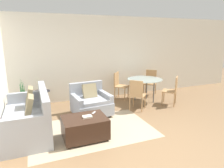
% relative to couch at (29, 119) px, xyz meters
% --- Properties ---
extents(ground_plane, '(20.00, 20.00, 0.00)m').
position_rel_couch_xyz_m(ground_plane, '(2.15, -1.24, -0.33)').
color(ground_plane, brown).
extents(wall_back, '(12.00, 0.06, 2.75)m').
position_rel_couch_xyz_m(wall_back, '(2.15, 2.00, 1.05)').
color(wall_back, white).
rests_on(wall_back, ground_plane).
extents(area_rug, '(2.73, 1.75, 0.01)m').
position_rel_couch_xyz_m(area_rug, '(1.31, -0.38, -0.33)').
color(area_rug, tan).
rests_on(area_rug, ground_plane).
extents(couch, '(0.92, 1.85, 0.96)m').
position_rel_couch_xyz_m(couch, '(0.00, 0.00, 0.00)').
color(couch, '#999EA8').
rests_on(couch, ground_plane).
extents(armchair, '(1.02, 0.97, 0.85)m').
position_rel_couch_xyz_m(armchair, '(1.55, 0.55, 0.00)').
color(armchair, '#999EA8').
rests_on(armchair, ground_plane).
extents(ottoman, '(0.90, 0.68, 0.46)m').
position_rel_couch_xyz_m(ottoman, '(1.07, -0.67, -0.08)').
color(ottoman, '#382319').
rests_on(ottoman, ground_plane).
extents(book_stack, '(0.19, 0.14, 0.03)m').
position_rel_couch_xyz_m(book_stack, '(1.12, -0.68, 0.15)').
color(book_stack, beige).
rests_on(book_stack, ottoman).
extents(tv_remote_primary, '(0.12, 0.13, 0.01)m').
position_rel_couch_xyz_m(tv_remote_primary, '(1.32, -0.49, 0.14)').
color(tv_remote_primary, '#B7B7BC').
rests_on(tv_remote_primary, ottoman).
extents(potted_plant, '(0.36, 0.36, 0.98)m').
position_rel_couch_xyz_m(potted_plant, '(-0.16, 1.47, -0.10)').
color(potted_plant, brown).
rests_on(potted_plant, ground_plane).
extents(side_table, '(0.45, 0.45, 0.57)m').
position_rel_couch_xyz_m(side_table, '(0.36, 1.39, 0.08)').
color(side_table, black).
rests_on(side_table, ground_plane).
extents(picture_frame, '(0.18, 0.07, 0.22)m').
position_rel_couch_xyz_m(picture_frame, '(0.36, 1.39, 0.35)').
color(picture_frame, silver).
rests_on(picture_frame, side_table).
extents(dining_table, '(1.12, 1.12, 0.75)m').
position_rel_couch_xyz_m(dining_table, '(3.48, 0.98, 0.34)').
color(dining_table, '#8C9E99').
rests_on(dining_table, ground_plane).
extents(dining_chair_near_left, '(0.59, 0.59, 0.90)m').
position_rel_couch_xyz_m(dining_chair_near_left, '(2.86, 0.36, 0.19)').
color(dining_chair_near_left, tan).
rests_on(dining_chair_near_left, ground_plane).
extents(dining_chair_near_right, '(0.59, 0.59, 0.90)m').
position_rel_couch_xyz_m(dining_chair_near_right, '(4.10, 0.36, 0.19)').
color(dining_chair_near_right, tan).
rests_on(dining_chair_near_right, ground_plane).
extents(dining_chair_far_left, '(0.59, 0.59, 0.90)m').
position_rel_couch_xyz_m(dining_chair_far_left, '(2.86, 1.60, 0.19)').
color(dining_chair_far_left, tan).
rests_on(dining_chair_far_left, ground_plane).
extents(dining_chair_far_right, '(0.59, 0.59, 0.90)m').
position_rel_couch_xyz_m(dining_chair_far_right, '(4.10, 1.60, 0.19)').
color(dining_chair_far_right, tan).
rests_on(dining_chair_far_right, ground_plane).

